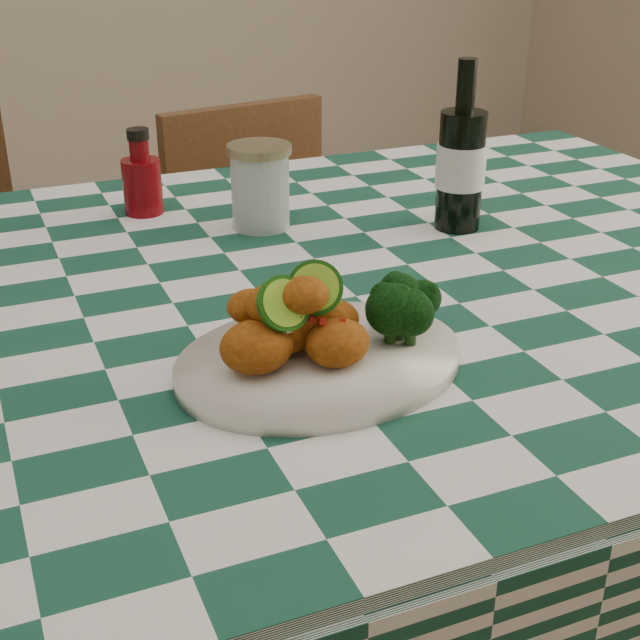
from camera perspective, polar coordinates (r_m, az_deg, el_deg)
name	(u,v)px	position (r m, az deg, el deg)	size (l,w,h in m)	color
dining_table	(265,547)	(1.28, -3.54, -14.30)	(1.66, 1.06, 0.79)	#164835
plate	(320,362)	(0.89, 0.00, -2.67)	(0.30, 0.23, 0.02)	silver
fried_chicken_pile	(301,318)	(0.86, -1.22, 0.13)	(0.13, 0.10, 0.09)	#AA5410
broccoli_side	(404,306)	(0.92, 5.37, 0.92)	(0.08, 0.08, 0.06)	black
ketchup_bottle	(141,172)	(1.34, -11.38, 9.29)	(0.06, 0.06, 0.13)	#68050A
mason_jar	(260,187)	(1.26, -3.85, 8.51)	(0.09, 0.09, 0.12)	#B2BCBA
beer_bottle	(462,146)	(1.26, 9.08, 10.92)	(0.07, 0.07, 0.23)	black
wooden_chair_right	(286,311)	(1.91, -2.18, 0.58)	(0.37, 0.39, 0.82)	#472814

